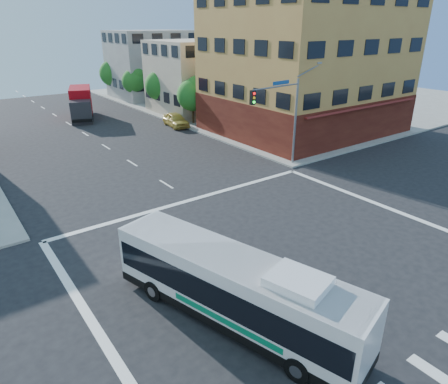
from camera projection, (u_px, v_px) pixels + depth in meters
ground at (293, 263)px, 19.71m from camera, size 120.00×120.00×0.00m
sidewalk_ne at (292, 96)px, 64.73m from camera, size 50.00×50.00×0.15m
corner_building_ne at (306, 75)px, 42.02m from camera, size 18.10×15.44×14.00m
building_east_near at (202, 76)px, 52.44m from camera, size 12.06×10.06×9.00m
building_east_far at (153, 64)px, 62.65m from camera, size 12.06×10.06×10.00m
signal_mast_ne at (282, 107)px, 30.60m from camera, size 7.91×1.13×8.07m
street_tree_a at (194, 93)px, 45.54m from camera, size 3.60×3.60×5.53m
street_tree_b at (160, 84)px, 51.42m from camera, size 3.80×3.80×5.79m
street_tree_c at (134, 80)px, 57.47m from camera, size 3.40×3.40×5.29m
street_tree_d at (113, 72)px, 63.25m from camera, size 4.00×4.00×6.03m
transit_bus at (234, 288)px, 15.33m from camera, size 5.13×10.91×3.17m
box_truck at (81, 104)px, 49.23m from camera, size 4.83×8.42×3.65m
parked_car at (176, 120)px, 45.56m from camera, size 2.37×4.73×1.55m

